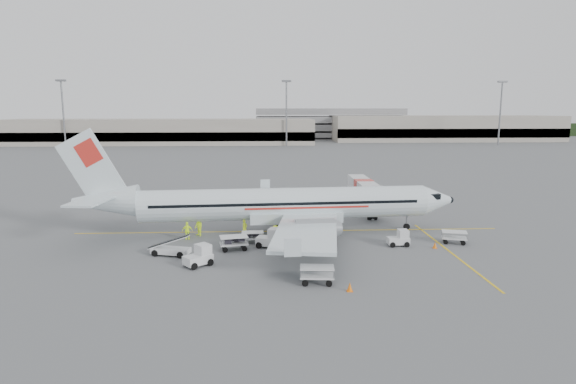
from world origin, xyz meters
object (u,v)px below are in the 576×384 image
at_px(aircraft, 285,182).
at_px(tug_aft, 198,256).
at_px(tug_fore, 398,238).
at_px(belt_loader, 170,242).
at_px(tug_mid, 269,238).
at_px(jet_bridge, 363,195).

bearing_deg(aircraft, tug_aft, -130.35).
bearing_deg(tug_fore, belt_loader, -176.46).
bearing_deg(tug_fore, aircraft, 151.86).
distance_m(aircraft, tug_aft, 13.33).
distance_m(aircraft, belt_loader, 13.11).
bearing_deg(tug_mid, tug_fore, 17.95).
distance_m(belt_loader, tug_mid, 8.85).
distance_m(aircraft, tug_fore, 12.37).
relative_size(aircraft, tug_mid, 16.46).
distance_m(jet_bridge, tug_mid, 19.93).
bearing_deg(belt_loader, tug_mid, 29.17).
relative_size(aircraft, tug_fore, 19.46).
relative_size(aircraft, tug_aft, 17.18).
bearing_deg(tug_mid, jet_bridge, 71.41).
distance_m(tug_fore, tug_aft, 18.52).
bearing_deg(tug_aft, tug_fore, -24.05).
bearing_deg(jet_bridge, tug_fore, -89.71).
distance_m(belt_loader, tug_fore, 20.69).
bearing_deg(tug_fore, tug_mid, 177.69).
bearing_deg(tug_aft, jet_bridge, 9.98).
bearing_deg(aircraft, tug_mid, -112.11).
bearing_deg(tug_aft, tug_mid, 1.39).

